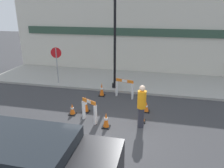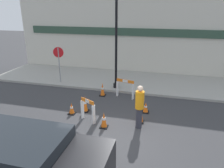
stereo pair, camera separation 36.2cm
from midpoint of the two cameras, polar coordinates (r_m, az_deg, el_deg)
ground_plane at (r=7.76m, az=0.75°, el=-15.00°), size 60.00×60.00×0.00m
sidewalk_slab at (r=13.46m, az=7.41°, el=0.65°), size 18.00×3.89×0.12m
storefront_facade at (r=14.83m, az=8.95°, el=13.04°), size 18.00×0.22×5.50m
streetlamp_post at (r=11.44m, az=2.09°, el=16.58°), size 0.44×0.44×5.76m
stop_sign at (r=12.95m, az=-12.93°, el=6.37°), size 0.59×0.15×2.11m
barricade_0 at (r=11.02m, az=4.38°, el=-0.97°), size 0.95×0.38×0.97m
barricade_1 at (r=8.82m, az=-5.17°, el=-6.71°), size 0.71×0.46×0.96m
traffic_cone_0 at (r=8.89m, az=8.65°, el=-8.04°), size 0.30×0.30×0.65m
traffic_cone_1 at (r=8.45m, az=-0.89°, el=-9.43°), size 0.30×0.30×0.63m
traffic_cone_2 at (r=9.60m, az=-9.44°, el=-6.37°), size 0.30×0.30×0.51m
traffic_cone_3 at (r=9.74m, az=9.85°, el=-6.11°), size 0.30×0.30×0.48m
traffic_cone_4 at (r=9.68m, az=-5.97°, el=-5.22°), size 0.30×0.30×0.74m
traffic_cone_5 at (r=11.30m, az=-1.58°, el=-1.44°), size 0.30×0.30×0.71m
person_worker at (r=8.25m, az=8.45°, el=-5.59°), size 0.46×0.46×1.71m
parked_car_1 at (r=5.62m, az=-22.36°, el=-19.24°), size 4.30×1.87×1.83m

